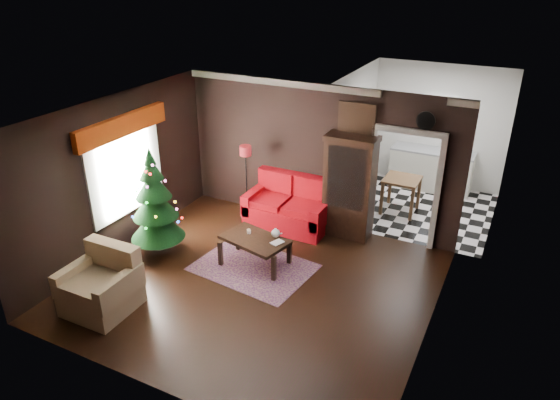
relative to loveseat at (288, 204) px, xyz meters
The scene contains 26 objects.
floor 2.15m from the loveseat, 78.96° to the right, with size 5.50×5.50×0.00m, color black.
ceiling 3.11m from the loveseat, 78.96° to the right, with size 5.50×5.50×0.00m, color white.
wall_back 1.08m from the loveseat, 48.37° to the left, with size 5.50×5.50×0.00m, color black.
wall_front 4.66m from the loveseat, 84.98° to the right, with size 5.50×5.50×0.00m, color black.
wall_left 3.25m from the loveseat, 138.90° to the right, with size 5.50×5.50×0.00m, color black.
wall_right 3.86m from the loveseat, 33.06° to the right, with size 5.50×5.50×0.00m, color black.
doorway 2.22m from the loveseat, 12.09° to the left, with size 1.10×0.10×2.10m, color white, non-canonical shape.
left_window 3.11m from the loveseat, 141.31° to the right, with size 0.05×1.60×1.40m, color white.
valance 3.40m from the loveseat, 140.32° to the right, with size 0.12×2.10×0.35m, color maroon.
kitchen_floor 2.91m from the loveseat, 42.88° to the left, with size 3.00×3.00×0.00m, color white.
kitchen_window 4.17m from the loveseat, 58.30° to the left, with size 0.70×0.06×0.70m, color white.
rug 1.71m from the loveseat, 85.44° to the right, with size 1.94×1.41×0.01m, color #4A3143.
loveseat is the anchor object (origin of this frame).
curio_cabinet 1.25m from the loveseat, 10.83° to the left, with size 0.90×0.45×1.90m, color black, non-canonical shape.
floor_lamp 0.97m from the loveseat, behind, with size 0.24×0.24×1.45m, color black, non-canonical shape.
christmas_tree 2.60m from the loveseat, 129.62° to the right, with size 0.95×0.95×1.81m, color black, non-canonical shape.
armchair 3.88m from the loveseat, 110.54° to the right, with size 0.98×0.98×1.00m, color #C8B482, non-canonical shape.
coffee_table 1.53m from the loveseat, 86.29° to the right, with size 1.12×0.67×0.51m, color black, non-canonical shape.
teapot 1.38m from the loveseat, 73.14° to the right, with size 0.17×0.17×0.16m, color white, non-canonical shape.
cup_a 1.41m from the loveseat, 92.84° to the right, with size 0.06×0.06×0.05m, color silver.
cup_b 1.37m from the loveseat, 94.22° to the right, with size 0.06×0.06×0.05m, color beige.
book 1.52m from the loveseat, 73.09° to the right, with size 0.16×0.02×0.21m, color tan.
wall_clock 3.04m from the loveseat, ahead, with size 0.32×0.32×0.06m, color white.
painting 2.13m from the loveseat, 19.40° to the left, with size 0.62×0.05×0.52m, color #A47845.
kitchen_counter 3.79m from the loveseat, 56.31° to the left, with size 1.80×0.60×0.90m, color silver.
kitchen_table 2.45m from the loveseat, 42.51° to the left, with size 0.70×0.70×0.75m, color brown, non-canonical shape.
Camera 1 is at (3.48, -6.02, 4.83)m, focal length 32.75 mm.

